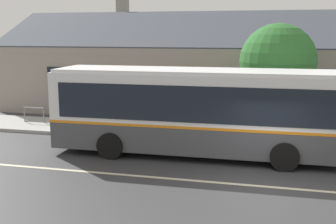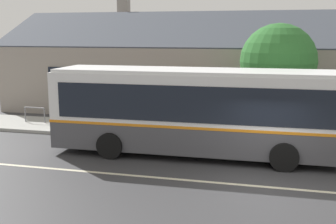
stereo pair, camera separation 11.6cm
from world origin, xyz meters
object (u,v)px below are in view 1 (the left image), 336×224
transit_bus (195,110)px  bike_rack (34,112)px  street_tree_primary (278,62)px  bench_by_building (95,119)px

transit_bus → bike_rack: 9.55m
street_tree_primary → bike_rack: (-11.96, -0.51, -2.70)m
transit_bus → bench_by_building: 6.28m
street_tree_primary → transit_bus: bearing=-128.8°
transit_bus → street_tree_primary: 5.12m
bench_by_building → street_tree_primary: (8.47, 0.85, 2.80)m
bench_by_building → bike_rack: bearing=174.5°
transit_bus → street_tree_primary: street_tree_primary is taller
street_tree_primary → bike_rack: street_tree_primary is taller
transit_bus → bike_rack: bearing=159.8°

